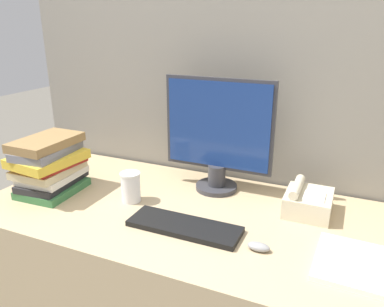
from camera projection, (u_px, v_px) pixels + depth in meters
cubicle_panel_rear at (219, 143)px, 1.80m from camera, size 2.01×0.04×1.76m
desk at (182, 285)px, 1.60m from camera, size 1.61×0.78×0.73m
monitor at (218, 138)px, 1.58m from camera, size 0.47×0.18×0.49m
keyboard at (184, 226)px, 1.34m from camera, size 0.41×0.14×0.02m
mouse at (259, 247)px, 1.21m from camera, size 0.07×0.04×0.03m
coffee_cup at (131, 187)px, 1.53m from camera, size 0.08×0.08×0.12m
book_stack at (49, 165)px, 1.60m from camera, size 0.27×0.31×0.25m
desk_telephone at (307, 202)px, 1.44m from camera, size 0.17×0.19×0.12m
paper_pile at (352, 263)px, 1.14m from camera, size 0.22×0.27×0.02m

